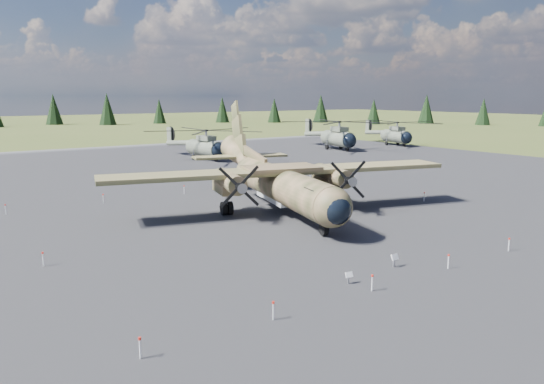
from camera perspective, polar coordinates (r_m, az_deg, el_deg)
ground at (r=39.55m, az=0.72°, el=-3.69°), size 500.00×500.00×0.00m
apron at (r=47.82m, az=-6.29°, el=-1.29°), size 120.00×120.00×0.04m
transport_plane at (r=44.71m, az=0.49°, el=1.57°), size 29.03×25.95×9.65m
helicopter_near at (r=80.56m, az=-7.28°, el=5.75°), size 19.65×22.17×4.61m
helicopter_mid at (r=95.87m, az=7.08°, el=6.71°), size 24.15×25.57×5.18m
helicopter_far at (r=106.30m, az=13.17°, el=6.66°), size 22.30×23.08×4.64m
info_placard_left at (r=27.89m, az=8.27°, el=-8.92°), size 0.43×0.24×0.65m
info_placard_right at (r=30.96m, az=13.04°, el=-6.97°), size 0.50×0.22×0.77m
barrier_fence at (r=39.11m, az=0.24°, el=-3.08°), size 33.12×29.62×0.85m
treeline at (r=39.69m, az=-5.43°, el=3.35°), size 314.14×322.34×10.86m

